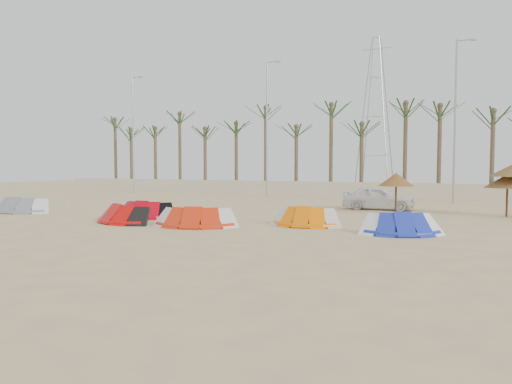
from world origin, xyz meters
The scene contains 16 objects.
ground centered at (0.00, 0.00, 0.00)m, with size 120.00×120.00×0.00m, color #DEBF7C.
boundary_wall centered at (0.00, 22.00, 0.65)m, with size 60.00×0.30×1.30m, color beige.
palm_line centered at (0.67, 23.50, 6.44)m, with size 52.00×4.00×7.70m.
lamp_a centered at (-19.96, 20.00, 5.77)m, with size 1.25×0.14×11.00m.
lamp_b centered at (-5.96, 20.00, 5.77)m, with size 1.25×0.14×11.00m.
lamp_c centered at (8.04, 20.00, 5.77)m, with size 1.25×0.14×11.00m.
pylon centered at (1.00, 28.00, 0.00)m, with size 3.00×3.00×14.00m, color #A5A8AD, non-canonical shape.
kite_grey centered at (-13.01, 3.24, 0.42)m, with size 3.74×1.96×0.90m.
kite_red_left centered at (-5.07, 4.13, 0.42)m, with size 3.32×1.85×0.90m.
kite_red_mid centered at (-4.72, 2.30, 0.42)m, with size 3.87×2.50×0.90m.
kite_red_right centered at (-0.97, 2.54, 0.42)m, with size 3.78×2.44×0.90m.
kite_orange centered at (3.10, 4.70, 0.42)m, with size 3.00×1.63×0.90m.
kite_blue centered at (7.14, 4.03, 0.42)m, with size 3.33×2.40×0.90m.
parasol_left centered at (5.66, 11.36, 1.84)m, with size 1.87×1.87×2.19m.
parasol_right centered at (10.89, 12.46, 1.80)m, with size 2.18×2.18×2.16m.
car centered at (4.32, 13.42, 0.70)m, with size 1.65×4.10×1.40m, color white.
Camera 1 is at (9.79, -13.62, 2.52)m, focal length 32.00 mm.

